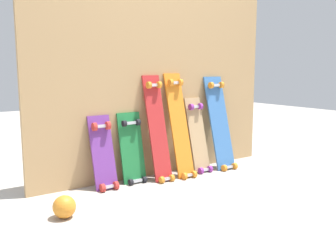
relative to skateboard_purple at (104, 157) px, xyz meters
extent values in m
plane|color=#B2AAA0|center=(0.60, 0.05, -0.25)|extent=(12.00, 12.00, 0.00)
cube|color=tan|center=(0.60, 0.12, 0.63)|extent=(2.35, 0.04, 1.76)
cube|color=#6B338C|center=(0.00, 0.01, 0.00)|extent=(0.18, 0.18, 0.64)
cube|color=#B7B7BF|center=(0.00, -0.07, -0.23)|extent=(0.08, 0.04, 0.03)
cube|color=#B7B7BF|center=(0.00, 0.04, 0.23)|extent=(0.08, 0.04, 0.03)
cylinder|color=red|center=(-0.06, -0.09, -0.22)|extent=(0.03, 0.06, 0.06)
cylinder|color=red|center=(0.06, -0.09, -0.22)|extent=(0.03, 0.06, 0.06)
cylinder|color=red|center=(-0.06, 0.03, 0.24)|extent=(0.03, 0.06, 0.06)
cylinder|color=red|center=(0.06, 0.03, 0.24)|extent=(0.03, 0.06, 0.06)
cube|color=#1E7238|center=(0.27, 0.03, 0.00)|extent=(0.21, 0.15, 0.65)
cube|color=#B7B7BF|center=(0.27, -0.05, -0.23)|extent=(0.09, 0.04, 0.03)
cube|color=#B7B7BF|center=(0.27, 0.05, 0.24)|extent=(0.09, 0.04, 0.03)
cylinder|color=black|center=(0.20, -0.06, -0.23)|extent=(0.03, 0.05, 0.05)
cylinder|color=black|center=(0.33, -0.06, -0.23)|extent=(0.03, 0.05, 0.05)
cylinder|color=black|center=(0.20, 0.03, 0.24)|extent=(0.03, 0.05, 0.05)
cylinder|color=black|center=(0.33, 0.03, 0.24)|extent=(0.03, 0.05, 0.05)
cube|color=#B22626|center=(0.49, -0.03, 0.15)|extent=(0.16, 0.25, 0.95)
cube|color=#B7B7BF|center=(0.49, -0.15, -0.23)|extent=(0.07, 0.04, 0.03)
cube|color=#B7B7BF|center=(0.49, 0.05, 0.54)|extent=(0.07, 0.04, 0.03)
cylinder|color=orange|center=(0.44, -0.16, -0.23)|extent=(0.03, 0.06, 0.06)
cylinder|color=orange|center=(0.54, -0.16, -0.23)|extent=(0.03, 0.06, 0.06)
cylinder|color=orange|center=(0.44, 0.03, 0.55)|extent=(0.03, 0.06, 0.06)
cylinder|color=orange|center=(0.54, 0.03, 0.55)|extent=(0.03, 0.06, 0.06)
cube|color=orange|center=(0.71, -0.04, 0.16)|extent=(0.17, 0.27, 0.96)
cube|color=#B7B7BF|center=(0.71, -0.16, -0.23)|extent=(0.08, 0.04, 0.03)
cube|color=#B7B7BF|center=(0.71, 0.04, 0.56)|extent=(0.08, 0.04, 0.03)
cylinder|color=orange|center=(0.66, -0.18, -0.22)|extent=(0.03, 0.06, 0.06)
cylinder|color=orange|center=(0.76, -0.18, -0.22)|extent=(0.03, 0.06, 0.06)
cylinder|color=orange|center=(0.66, 0.03, 0.56)|extent=(0.03, 0.06, 0.06)
cylinder|color=orange|center=(0.76, 0.03, 0.56)|extent=(0.03, 0.06, 0.06)
cube|color=tan|center=(0.94, -0.01, 0.05)|extent=(0.17, 0.21, 0.74)
cube|color=#B7B7BF|center=(0.94, -0.11, -0.23)|extent=(0.08, 0.04, 0.03)
cube|color=#B7B7BF|center=(0.94, 0.04, 0.33)|extent=(0.08, 0.04, 0.03)
cylinder|color=purple|center=(0.88, -0.12, -0.23)|extent=(0.03, 0.06, 0.06)
cylinder|color=purple|center=(0.99, -0.12, -0.23)|extent=(0.03, 0.06, 0.06)
cylinder|color=purple|center=(0.88, 0.03, 0.34)|extent=(0.03, 0.06, 0.06)
cylinder|color=purple|center=(0.99, 0.03, 0.34)|extent=(0.03, 0.06, 0.06)
cube|color=#386BAD|center=(1.18, -0.04, 0.14)|extent=(0.21, 0.27, 0.93)
cube|color=#B7B7BF|center=(1.18, -0.16, -0.23)|extent=(0.09, 0.04, 0.03)
cube|color=#B7B7BF|center=(1.18, 0.04, 0.52)|extent=(0.09, 0.04, 0.03)
cylinder|color=orange|center=(1.12, -0.18, -0.22)|extent=(0.03, 0.06, 0.06)
cylinder|color=orange|center=(1.25, -0.18, -0.22)|extent=(0.03, 0.06, 0.06)
cylinder|color=orange|center=(1.12, 0.03, 0.53)|extent=(0.03, 0.06, 0.06)
cylinder|color=orange|center=(1.25, 0.03, 0.53)|extent=(0.03, 0.06, 0.06)
sphere|color=orange|center=(-0.47, -0.42, -0.18)|extent=(0.15, 0.15, 0.15)
camera|label=1|loc=(-1.21, -2.67, 0.69)|focal=40.34mm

